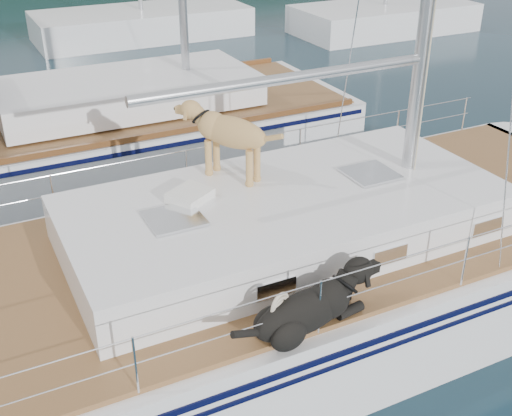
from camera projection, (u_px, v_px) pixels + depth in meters
ground at (228, 335)px, 8.09m from camera, size 120.00×120.00×0.00m
main_sailboat at (234, 289)px, 7.81m from camera, size 12.00×3.88×14.01m
neighbor_sailboat at (76, 141)px, 12.17m from camera, size 11.00×3.50×13.30m
bg_boat_center at (142, 24)px, 22.10m from camera, size 7.20×3.00×11.65m
bg_boat_east at (384, 19)px, 22.88m from camera, size 6.40×3.00×11.65m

